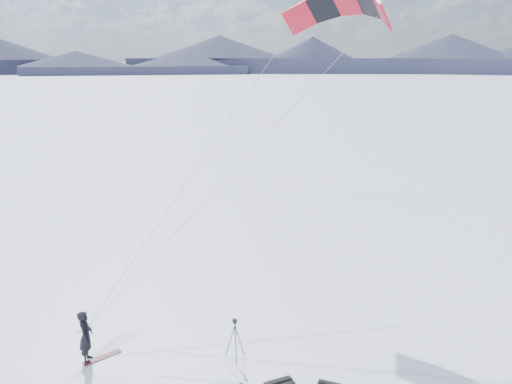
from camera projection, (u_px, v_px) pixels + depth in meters
name	position (u px, v px, depth m)	size (l,w,h in m)	color
horizon_hills	(195.00, 266.00, 14.79)	(704.00, 705.94, 10.39)	#1F243A
snowkiter	(88.00, 360.00, 17.93)	(0.71, 0.47, 1.95)	black
snowboard	(102.00, 357.00, 18.08)	(1.39, 0.26, 0.04)	maroon
tripod	(235.00, 333.00, 17.82)	(0.70, 0.67, 1.56)	black
power_kite	(340.00, 11.00, 22.61)	(13.58, 7.23, 12.26)	red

